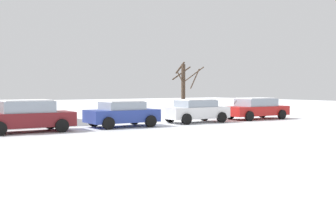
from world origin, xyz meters
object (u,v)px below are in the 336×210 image
(parked_car_blue, at_px, (122,113))
(parked_car_white, at_px, (196,111))
(parked_car_maroon, at_px, (27,116))
(parked_car_red, at_px, (256,108))

(parked_car_blue, xyz_separation_m, parked_car_white, (5.07, 0.01, 0.00))
(parked_car_blue, bearing_deg, parked_car_maroon, 178.94)
(parked_car_maroon, xyz_separation_m, parked_car_red, (15.20, -0.18, -0.04))
(parked_car_maroon, bearing_deg, parked_car_blue, -1.06)
(parked_car_blue, height_order, parked_car_white, same)
(parked_car_maroon, xyz_separation_m, parked_car_blue, (5.07, -0.09, -0.05))
(parked_car_maroon, distance_m, parked_car_red, 15.20)
(parked_car_white, bearing_deg, parked_car_maroon, 179.50)
(parked_car_white, bearing_deg, parked_car_red, -1.09)
(parked_car_blue, distance_m, parked_car_white, 5.07)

